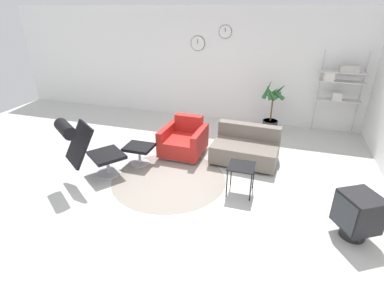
# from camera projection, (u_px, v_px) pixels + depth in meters

# --- Properties ---
(ground_plane) EXTENTS (12.00, 12.00, 0.00)m
(ground_plane) POSITION_uv_depth(u_px,v_px,m) (180.00, 172.00, 5.51)
(ground_plane) COLOR silver
(wall_back) EXTENTS (12.00, 0.09, 2.80)m
(wall_back) POSITION_uv_depth(u_px,v_px,m) (220.00, 66.00, 7.60)
(wall_back) COLOR white
(wall_back) RESTS_ON ground_plane
(round_rug) EXTENTS (2.00, 2.00, 0.01)m
(round_rug) POSITION_uv_depth(u_px,v_px,m) (169.00, 179.00, 5.29)
(round_rug) COLOR gray
(round_rug) RESTS_ON ground_plane
(lounge_chair) EXTENTS (1.03, 1.12, 1.13)m
(lounge_chair) POSITION_uv_depth(u_px,v_px,m) (85.00, 144.00, 5.00)
(lounge_chair) COLOR #BCBCC1
(lounge_chair) RESTS_ON ground_plane
(ottoman) EXTENTS (0.52, 0.44, 0.38)m
(ottoman) POSITION_uv_depth(u_px,v_px,m) (139.00, 150.00, 5.69)
(ottoman) COLOR #BCBCC1
(ottoman) RESTS_ON ground_plane
(armchair_red) EXTENTS (0.84, 0.89, 0.73)m
(armchair_red) POSITION_uv_depth(u_px,v_px,m) (184.00, 141.00, 6.11)
(armchair_red) COLOR silver
(armchair_red) RESTS_ON ground_plane
(couch_low) EXTENTS (1.28, 0.90, 0.68)m
(couch_low) POSITION_uv_depth(u_px,v_px,m) (245.00, 149.00, 5.82)
(couch_low) COLOR black
(couch_low) RESTS_ON ground_plane
(side_table) EXTENTS (0.41, 0.41, 0.50)m
(side_table) POSITION_uv_depth(u_px,v_px,m) (241.00, 169.00, 4.73)
(side_table) COLOR black
(side_table) RESTS_ON ground_plane
(crt_television) EXTENTS (0.61, 0.62, 0.64)m
(crt_television) POSITION_uv_depth(u_px,v_px,m) (358.00, 214.00, 3.84)
(crt_television) COLOR black
(crt_television) RESTS_ON ground_plane
(potted_plant) EXTENTS (0.57, 0.58, 1.23)m
(potted_plant) POSITION_uv_depth(u_px,v_px,m) (271.00, 111.00, 7.12)
(potted_plant) COLOR #333338
(potted_plant) RESTS_ON ground_plane
(shelf_unit) EXTENTS (0.95, 0.28, 1.91)m
(shelf_unit) POSITION_uv_depth(u_px,v_px,m) (340.00, 82.00, 6.65)
(shelf_unit) COLOR #BCBCC1
(shelf_unit) RESTS_ON ground_plane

